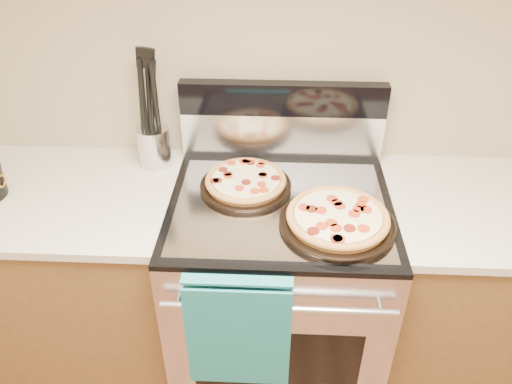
{
  "coord_description": "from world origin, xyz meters",
  "views": [
    {
      "loc": [
        -0.02,
        0.27,
        1.92
      ],
      "look_at": [
        -0.08,
        1.55,
        1.03
      ],
      "focal_mm": 35.0,
      "sensor_mm": 36.0,
      "label": 1
    }
  ],
  "objects_px": {
    "range_body": "(277,297)",
    "utensil_crock": "(154,146)",
    "pepperoni_pizza_back": "(246,182)",
    "pepperoni_pizza_front": "(338,219)"
  },
  "relations": [
    {
      "from": "range_body",
      "to": "utensil_crock",
      "type": "distance_m",
      "value": 0.76
    },
    {
      "from": "pepperoni_pizza_back",
      "to": "pepperoni_pizza_front",
      "type": "bearing_deg",
      "value": -33.37
    },
    {
      "from": "utensil_crock",
      "to": "pepperoni_pizza_back",
      "type": "bearing_deg",
      "value": -25.51
    },
    {
      "from": "range_body",
      "to": "utensil_crock",
      "type": "height_order",
      "value": "utensil_crock"
    },
    {
      "from": "utensil_crock",
      "to": "range_body",
      "type": "bearing_deg",
      "value": -26.57
    },
    {
      "from": "pepperoni_pizza_front",
      "to": "pepperoni_pizza_back",
      "type": "bearing_deg",
      "value": 146.63
    },
    {
      "from": "pepperoni_pizza_front",
      "to": "utensil_crock",
      "type": "bearing_deg",
      "value": 150.72
    },
    {
      "from": "pepperoni_pizza_front",
      "to": "utensil_crock",
      "type": "relative_size",
      "value": 2.35
    },
    {
      "from": "pepperoni_pizza_back",
      "to": "utensil_crock",
      "type": "bearing_deg",
      "value": 154.49
    },
    {
      "from": "range_body",
      "to": "pepperoni_pizza_front",
      "type": "distance_m",
      "value": 0.55
    }
  ]
}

